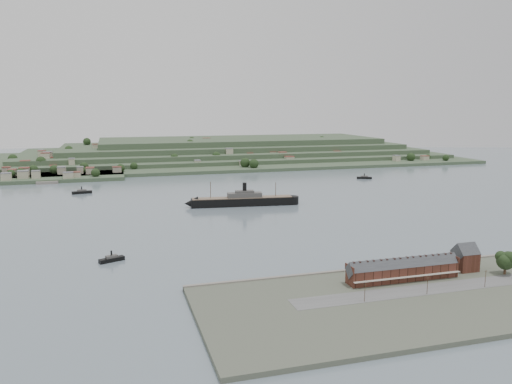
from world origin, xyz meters
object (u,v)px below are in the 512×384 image
object	(u,v)px
terrace_row	(403,270)
gabled_building	(465,258)
tugboat	(112,259)
fig_tree	(507,260)
steamship	(240,201)

from	to	relation	value
terrace_row	gabled_building	distance (m)	37.74
terrace_row	gabled_building	size ratio (longest dim) A/B	3.95
terrace_row	tugboat	size ratio (longest dim) A/B	4.01
terrace_row	fig_tree	size ratio (longest dim) A/B	4.67
steamship	tugboat	bearing A→B (deg)	-129.11
fig_tree	gabled_building	bearing A→B (deg)	142.11
terrace_row	tugboat	bearing A→B (deg)	150.70
tugboat	steamship	bearing A→B (deg)	50.89
gabled_building	fig_tree	bearing A→B (deg)	-37.89
gabled_building	tugboat	distance (m)	181.90
terrace_row	gabled_building	bearing A→B (deg)	6.12
terrace_row	fig_tree	bearing A→B (deg)	-7.99
gabled_building	steamship	xyz separation A→B (m)	(-64.54, 196.60, -3.91)
tugboat	gabled_building	bearing A→B (deg)	-22.39
terrace_row	tugboat	world-z (taller)	terrace_row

